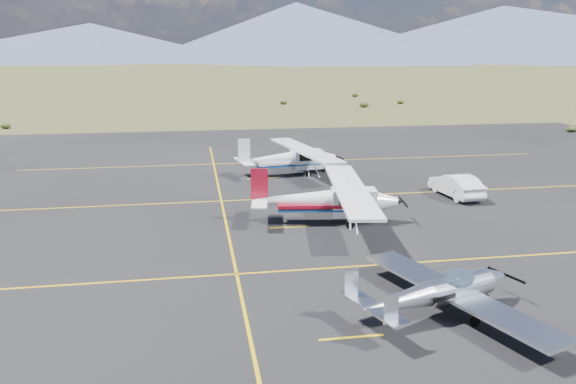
{
  "coord_description": "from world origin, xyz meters",
  "views": [
    {
      "loc": [
        -7.42,
        -18.17,
        8.32
      ],
      "look_at": [
        -2.94,
        8.21,
        1.6
      ],
      "focal_mm": 35.0,
      "sensor_mm": 36.0,
      "label": 1
    }
  ],
  "objects_px": {
    "aircraft_low_wing": "(442,291)",
    "aircraft_plain": "(290,158)",
    "sedan": "(456,185)",
    "aircraft_cessna": "(328,199)"
  },
  "relations": [
    {
      "from": "aircraft_cessna",
      "to": "aircraft_low_wing",
      "type": "bearing_deg",
      "value": -75.24
    },
    {
      "from": "aircraft_cessna",
      "to": "aircraft_plain",
      "type": "height_order",
      "value": "aircraft_cessna"
    },
    {
      "from": "sedan",
      "to": "aircraft_low_wing",
      "type": "bearing_deg",
      "value": 57.31
    },
    {
      "from": "aircraft_cessna",
      "to": "sedan",
      "type": "bearing_deg",
      "value": 31.64
    },
    {
      "from": "aircraft_low_wing",
      "to": "aircraft_plain",
      "type": "relative_size",
      "value": 0.75
    },
    {
      "from": "aircraft_low_wing",
      "to": "aircraft_plain",
      "type": "height_order",
      "value": "aircraft_plain"
    },
    {
      "from": "aircraft_low_wing",
      "to": "sedan",
      "type": "relative_size",
      "value": 1.94
    },
    {
      "from": "aircraft_cessna",
      "to": "aircraft_plain",
      "type": "relative_size",
      "value": 1.03
    },
    {
      "from": "aircraft_cessna",
      "to": "aircraft_plain",
      "type": "distance_m",
      "value": 11.35
    },
    {
      "from": "aircraft_plain",
      "to": "aircraft_low_wing",
      "type": "bearing_deg",
      "value": -97.11
    }
  ]
}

